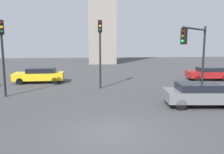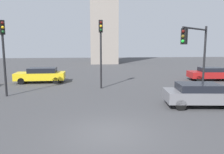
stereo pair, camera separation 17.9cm
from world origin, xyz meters
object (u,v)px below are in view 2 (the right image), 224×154
Objects in this scene: traffic_light_1 at (3,44)px; car_0 at (210,73)px; traffic_light_3 at (195,46)px; traffic_light_0 at (101,42)px; car_2 at (200,94)px; car_3 at (41,75)px.

car_0 is at bearing 68.93° from traffic_light_1.
traffic_light_0 is at bearing -74.99° from traffic_light_3.
car_2 is at bearing 31.17° from traffic_light_3.
traffic_light_3 reaches higher than car_2.
traffic_light_3 is 3.73m from car_2.
traffic_light_0 is at bearing 18.50° from car_0.
car_3 reaches higher than car_2.
traffic_light_0 reaches higher than traffic_light_3.
traffic_light_0 is at bearing 70.61° from traffic_light_1.
traffic_light_1 is at bearing -74.89° from traffic_light_0.
traffic_light_0 is 7.38m from traffic_light_1.
car_2 is (12.83, -3.81, -3.01)m from traffic_light_1.
traffic_light_0 is 9.01m from car_2.
traffic_light_0 is 1.27× the size of car_2.
traffic_light_1 is 1.06× the size of traffic_light_3.
car_2 is 0.95× the size of car_3.
car_3 is at bearing 146.66° from car_2.
traffic_light_0 is at bearing 148.89° from car_3.
traffic_light_3 is 1.22× the size of car_0.
traffic_light_0 reaches higher than traffic_light_1.
car_2 is (5.82, -6.09, -3.19)m from traffic_light_0.
car_3 is (-5.76, 3.34, -3.18)m from traffic_light_0.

